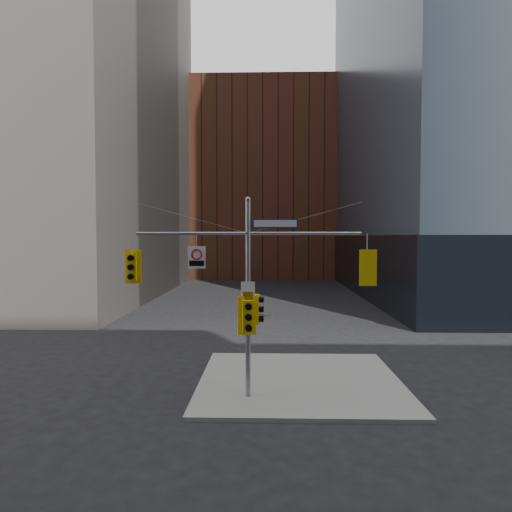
{
  "coord_description": "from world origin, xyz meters",
  "views": [
    {
      "loc": [
        0.71,
        -14.17,
        5.88
      ],
      "look_at": [
        0.29,
        2.0,
        5.2
      ],
      "focal_mm": 32.0,
      "sensor_mm": 36.0,
      "label": 1
    }
  ],
  "objects_px": {
    "traffic_light_pole_side": "(257,309)",
    "regulatory_sign_arm": "(197,257)",
    "traffic_light_west_arm": "(132,267)",
    "street_sign_blade": "(275,224)",
    "traffic_light_east_arm": "(367,267)",
    "traffic_light_pole_front": "(248,316)",
    "signal_assembly": "(248,278)"
  },
  "relations": [
    {
      "from": "traffic_light_pole_side",
      "to": "street_sign_blade",
      "type": "bearing_deg",
      "value": -82.64
    },
    {
      "from": "signal_assembly",
      "to": "traffic_light_pole_side",
      "type": "height_order",
      "value": "signal_assembly"
    },
    {
      "from": "traffic_light_pole_side",
      "to": "regulatory_sign_arm",
      "type": "bearing_deg",
      "value": 97.82
    },
    {
      "from": "traffic_light_east_arm",
      "to": "street_sign_blade",
      "type": "xyz_separation_m",
      "value": [
        -3.25,
        0.0,
        1.55
      ]
    },
    {
      "from": "signal_assembly",
      "to": "traffic_light_east_arm",
      "type": "height_order",
      "value": "signal_assembly"
    },
    {
      "from": "signal_assembly",
      "to": "street_sign_blade",
      "type": "bearing_deg",
      "value": 0.17
    },
    {
      "from": "street_sign_blade",
      "to": "traffic_light_east_arm",
      "type": "bearing_deg",
      "value": 1.79
    },
    {
      "from": "street_sign_blade",
      "to": "traffic_light_west_arm",
      "type": "bearing_deg",
      "value": -178.28
    },
    {
      "from": "signal_assembly",
      "to": "traffic_light_west_arm",
      "type": "height_order",
      "value": "signal_assembly"
    },
    {
      "from": "street_sign_blade",
      "to": "regulatory_sign_arm",
      "type": "xyz_separation_m",
      "value": [
        -2.79,
        -0.02,
        -1.17
      ]
    },
    {
      "from": "traffic_light_west_arm",
      "to": "street_sign_blade",
      "type": "distance_m",
      "value": 5.35
    },
    {
      "from": "signal_assembly",
      "to": "street_sign_blade",
      "type": "distance_m",
      "value": 2.16
    },
    {
      "from": "traffic_light_pole_side",
      "to": "traffic_light_pole_front",
      "type": "height_order",
      "value": "traffic_light_pole_side"
    },
    {
      "from": "traffic_light_pole_side",
      "to": "regulatory_sign_arm",
      "type": "relative_size",
      "value": 1.31
    },
    {
      "from": "signal_assembly",
      "to": "regulatory_sign_arm",
      "type": "bearing_deg",
      "value": -179.37
    },
    {
      "from": "traffic_light_west_arm",
      "to": "traffic_light_pole_side",
      "type": "height_order",
      "value": "traffic_light_west_arm"
    },
    {
      "from": "signal_assembly",
      "to": "traffic_light_pole_front",
      "type": "bearing_deg",
      "value": -90.25
    },
    {
      "from": "signal_assembly",
      "to": "traffic_light_pole_side",
      "type": "xyz_separation_m",
      "value": [
        0.32,
        0.0,
        -1.12
      ]
    },
    {
      "from": "traffic_light_east_arm",
      "to": "regulatory_sign_arm",
      "type": "bearing_deg",
      "value": -0.71
    },
    {
      "from": "traffic_light_west_arm",
      "to": "regulatory_sign_arm",
      "type": "bearing_deg",
      "value": -3.4
    },
    {
      "from": "traffic_light_east_arm",
      "to": "traffic_light_pole_side",
      "type": "bearing_deg",
      "value": -0.92
    },
    {
      "from": "traffic_light_west_arm",
      "to": "traffic_light_pole_front",
      "type": "distance_m",
      "value": 4.51
    },
    {
      "from": "traffic_light_pole_side",
      "to": "street_sign_blade",
      "type": "relative_size",
      "value": 0.64
    },
    {
      "from": "signal_assembly",
      "to": "traffic_light_pole_front",
      "type": "xyz_separation_m",
      "value": [
        -0.0,
        -0.27,
        -1.33
      ]
    },
    {
      "from": "signal_assembly",
      "to": "traffic_light_east_arm",
      "type": "relative_size",
      "value": 6.26
    },
    {
      "from": "traffic_light_east_arm",
      "to": "traffic_light_west_arm",
      "type": "bearing_deg",
      "value": -0.99
    },
    {
      "from": "signal_assembly",
      "to": "street_sign_blade",
      "type": "relative_size",
      "value": 4.96
    },
    {
      "from": "signal_assembly",
      "to": "traffic_light_east_arm",
      "type": "distance_m",
      "value": 4.23
    },
    {
      "from": "signal_assembly",
      "to": "traffic_light_west_arm",
      "type": "relative_size",
      "value": 6.54
    },
    {
      "from": "street_sign_blade",
      "to": "regulatory_sign_arm",
      "type": "bearing_deg",
      "value": -177.7
    },
    {
      "from": "street_sign_blade",
      "to": "traffic_light_pole_side",
      "type": "bearing_deg",
      "value": -178.05
    },
    {
      "from": "traffic_light_pole_front",
      "to": "street_sign_blade",
      "type": "bearing_deg",
      "value": 5.45
    }
  ]
}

